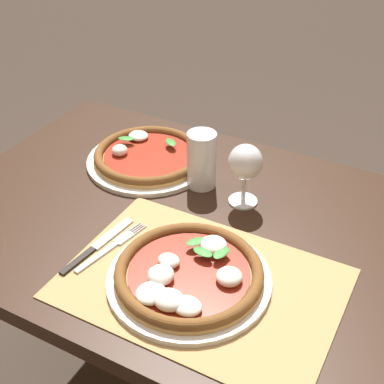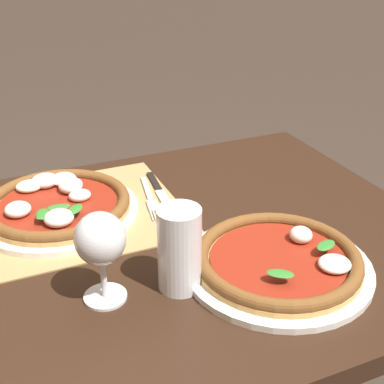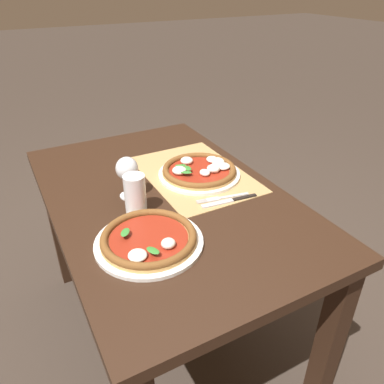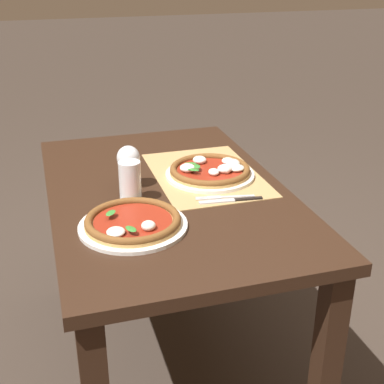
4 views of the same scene
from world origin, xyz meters
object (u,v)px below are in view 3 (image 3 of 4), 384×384
object	(u,v)px
pizza_near	(200,171)
knife	(229,201)
pint_glass	(135,196)
wine_glass	(127,170)
fork	(222,198)
pizza_far	(149,239)

from	to	relation	value
pizza_near	knife	size ratio (longest dim) A/B	1.51
pint_glass	knife	size ratio (longest dim) A/B	0.67
pint_glass	knife	distance (m)	0.33
pizza_near	pint_glass	size ratio (longest dim) A/B	2.25
pizza_near	wine_glass	distance (m)	0.31
pizza_near	wine_glass	size ratio (longest dim) A/B	2.11
pizza_near	knife	world-z (taller)	pizza_near
wine_glass	fork	bearing A→B (deg)	-121.81
pizza_far	wine_glass	bearing A→B (deg)	-8.75
pizza_near	fork	distance (m)	0.20
pizza_far	knife	size ratio (longest dim) A/B	1.52
pizza_near	pizza_far	xyz separation A→B (m)	(-0.31, 0.35, -0.00)
pizza_near	pint_glass	world-z (taller)	pint_glass
wine_glass	fork	world-z (taller)	wine_glass
pizza_near	knife	distance (m)	0.22
fork	pizza_far	bearing A→B (deg)	109.35
fork	wine_glass	bearing A→B (deg)	58.19
pizza_near	pint_glass	xyz separation A→B (m)	(-0.14, 0.32, 0.05)
pizza_far	wine_glass	size ratio (longest dim) A/B	2.11
pint_glass	fork	xyz separation A→B (m)	(-0.06, -0.31, -0.06)
pint_glass	fork	world-z (taller)	pint_glass
knife	pizza_far	bearing A→B (deg)	104.36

